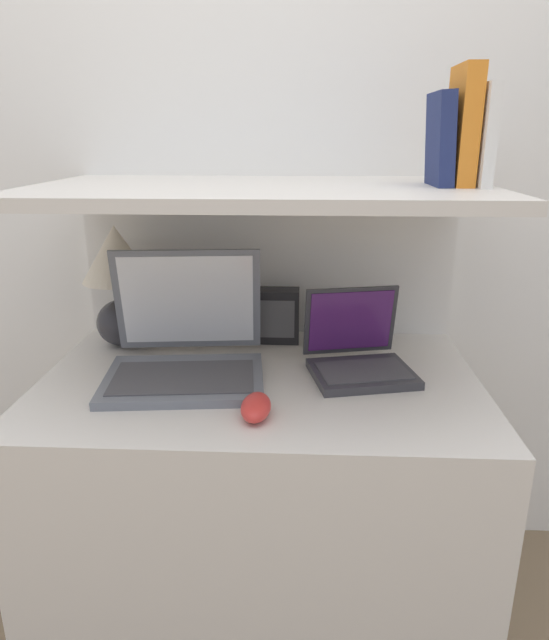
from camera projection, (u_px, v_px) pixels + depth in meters
name	position (u px, v px, depth m)	size (l,w,h in m)	color
wall_back	(269.00, 155.00, 1.59)	(6.00, 0.05, 2.40)	white
desk	(261.00, 502.00, 1.47)	(1.04, 0.68, 0.70)	silver
back_riser	(269.00, 373.00, 1.75)	(1.04, 0.04, 1.12)	white
shelf	(261.00, 191.00, 1.30)	(1.04, 0.61, 0.03)	silver
table_lamp	(118.00, 275.00, 1.52)	(0.18, 0.18, 0.33)	#2D2D33
laptop_large	(185.00, 351.00, 1.37)	(0.40, 0.37, 0.29)	slate
laptop_small	(358.00, 356.00, 1.38)	(0.28, 0.27, 0.20)	#333338
computer_mouse	(256.00, 407.00, 1.17)	(0.07, 0.12, 0.04)	red
router_box	(277.00, 316.00, 1.58)	(0.12, 0.07, 0.15)	black
book_white	(480.00, 136.00, 1.24)	(0.02, 0.18, 0.21)	silver
book_orange	(463.00, 127.00, 1.23)	(0.04, 0.15, 0.25)	orange
book_navy	(440.00, 140.00, 1.25)	(0.04, 0.15, 0.20)	navy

